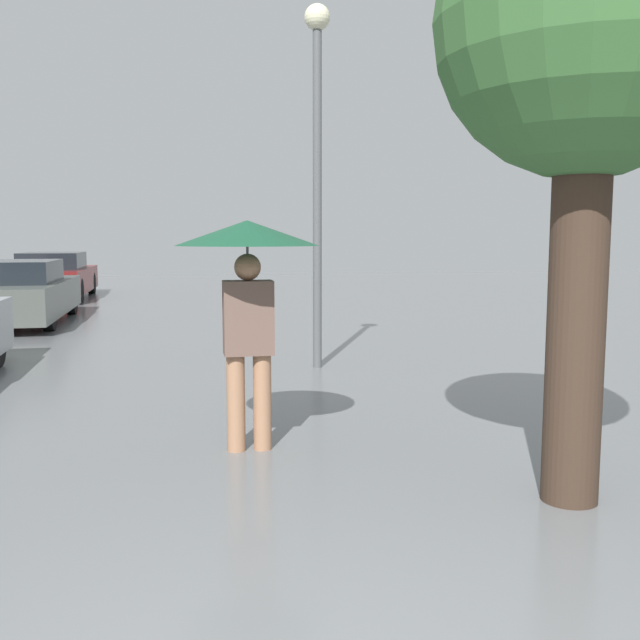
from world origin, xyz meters
TOP-DOWN VIEW (x-y plane):
  - pedestrian at (0.41, 3.77)m, footprint 1.10×1.10m
  - parked_car_third at (-3.18, 12.91)m, footprint 1.82×4.48m
  - parked_car_farthest at (-3.36, 18.56)m, footprint 1.77×4.56m
  - tree at (2.30, 2.29)m, footprint 1.84×1.84m
  - street_lamp at (1.62, 7.15)m, footprint 0.32×0.32m

SIDE VIEW (x-z plane):
  - parked_car_third at x=-3.18m, z-range -0.03..1.18m
  - parked_car_farthest at x=-3.36m, z-range -0.04..1.21m
  - pedestrian at x=0.41m, z-range 0.57..2.37m
  - tree at x=2.30m, z-range 0.93..4.78m
  - street_lamp at x=1.62m, z-range 0.71..5.18m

